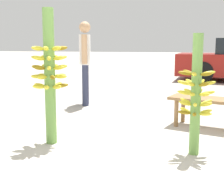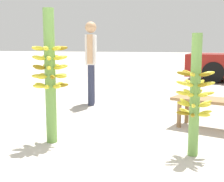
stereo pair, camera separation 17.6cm
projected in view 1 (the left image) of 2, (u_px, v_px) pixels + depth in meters
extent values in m
plane|color=#B2AA9E|center=(109.00, 161.00, 3.15)|extent=(80.00, 80.00, 0.00)
cylinder|color=#6B9E47|center=(50.00, 77.00, 3.61)|extent=(0.13, 0.13, 1.58)
ellipsoid|color=gold|center=(38.00, 48.00, 3.48)|extent=(0.14, 0.15, 0.07)
ellipsoid|color=gold|center=(46.00, 48.00, 3.43)|extent=(0.08, 0.16, 0.07)
ellipsoid|color=gold|center=(56.00, 48.00, 3.48)|extent=(0.16, 0.12, 0.07)
ellipsoid|color=olive|center=(61.00, 48.00, 3.59)|extent=(0.16, 0.11, 0.07)
ellipsoid|color=olive|center=(56.00, 48.00, 3.68)|extent=(0.09, 0.16, 0.07)
ellipsoid|color=gold|center=(46.00, 48.00, 3.69)|extent=(0.13, 0.15, 0.07)
ellipsoid|color=gold|center=(38.00, 48.00, 3.60)|extent=(0.16, 0.05, 0.07)
ellipsoid|color=gold|center=(44.00, 57.00, 3.69)|extent=(0.15, 0.14, 0.07)
ellipsoid|color=gold|center=(38.00, 58.00, 3.59)|extent=(0.16, 0.08, 0.07)
ellipsoid|color=gold|center=(39.00, 58.00, 3.48)|extent=(0.12, 0.16, 0.07)
ellipsoid|color=gold|center=(49.00, 58.00, 3.45)|extent=(0.11, 0.16, 0.07)
ellipsoid|color=gold|center=(59.00, 58.00, 3.52)|extent=(0.17, 0.09, 0.07)
ellipsoid|color=gold|center=(61.00, 58.00, 3.63)|extent=(0.16, 0.13, 0.07)
ellipsoid|color=gold|center=(54.00, 57.00, 3.71)|extent=(0.05, 0.16, 0.07)
ellipsoid|color=olive|center=(40.00, 68.00, 3.50)|extent=(0.12, 0.16, 0.07)
ellipsoid|color=gold|center=(49.00, 68.00, 3.46)|extent=(0.10, 0.16, 0.07)
ellipsoid|color=gold|center=(59.00, 68.00, 3.53)|extent=(0.16, 0.09, 0.07)
ellipsoid|color=gold|center=(61.00, 67.00, 3.65)|extent=(0.16, 0.13, 0.07)
ellipsoid|color=gold|center=(55.00, 66.00, 3.72)|extent=(0.06, 0.16, 0.07)
ellipsoid|color=gold|center=(45.00, 67.00, 3.71)|extent=(0.15, 0.14, 0.07)
ellipsoid|color=olive|center=(38.00, 67.00, 3.61)|extent=(0.16, 0.07, 0.07)
ellipsoid|color=gold|center=(52.00, 75.00, 3.75)|extent=(0.08, 0.16, 0.05)
ellipsoid|color=gold|center=(42.00, 75.00, 3.70)|extent=(0.16, 0.11, 0.05)
ellipsoid|color=gold|center=(38.00, 76.00, 3.58)|extent=(0.16, 0.11, 0.05)
ellipsoid|color=gold|center=(42.00, 77.00, 3.49)|extent=(0.08, 0.16, 0.05)
ellipsoid|color=olive|center=(53.00, 77.00, 3.49)|extent=(0.13, 0.15, 0.05)
ellipsoid|color=gold|center=(61.00, 76.00, 3.58)|extent=(0.15, 0.05, 0.05)
ellipsoid|color=gold|center=(60.00, 75.00, 3.69)|extent=(0.13, 0.15, 0.05)
ellipsoid|color=gold|center=(58.00, 85.00, 3.74)|extent=(0.09, 0.17, 0.07)
ellipsoid|color=gold|center=(48.00, 84.00, 3.75)|extent=(0.13, 0.16, 0.07)
ellipsoid|color=gold|center=(40.00, 85.00, 3.67)|extent=(0.16, 0.06, 0.07)
ellipsoid|color=gold|center=(39.00, 87.00, 3.56)|extent=(0.14, 0.15, 0.07)
ellipsoid|color=gold|center=(47.00, 87.00, 3.50)|extent=(0.07, 0.16, 0.07)
ellipsoid|color=gold|center=(57.00, 87.00, 3.54)|extent=(0.16, 0.12, 0.07)
ellipsoid|color=olive|center=(62.00, 86.00, 3.65)|extent=(0.16, 0.10, 0.07)
cylinder|color=#6B9E47|center=(196.00, 95.00, 3.26)|extent=(0.11, 0.11, 1.28)
ellipsoid|color=gold|center=(199.00, 72.00, 3.34)|extent=(0.08, 0.16, 0.07)
ellipsoid|color=olive|center=(188.00, 72.00, 3.33)|extent=(0.14, 0.14, 0.07)
ellipsoid|color=olive|center=(185.00, 73.00, 3.22)|extent=(0.16, 0.08, 0.07)
ellipsoid|color=gold|center=(194.00, 74.00, 3.12)|extent=(0.08, 0.16, 0.07)
ellipsoid|color=olive|center=(206.00, 74.00, 3.13)|extent=(0.14, 0.14, 0.07)
ellipsoid|color=gold|center=(208.00, 73.00, 3.23)|extent=(0.16, 0.08, 0.07)
ellipsoid|color=gold|center=(201.00, 82.00, 3.34)|extent=(0.10, 0.16, 0.07)
ellipsoid|color=gold|center=(190.00, 82.00, 3.36)|extent=(0.12, 0.15, 0.07)
ellipsoid|color=gold|center=(184.00, 83.00, 3.26)|extent=(0.16, 0.05, 0.07)
ellipsoid|color=gold|center=(191.00, 84.00, 3.15)|extent=(0.10, 0.16, 0.07)
ellipsoid|color=olive|center=(204.00, 85.00, 3.13)|extent=(0.12, 0.15, 0.07)
ellipsoid|color=gold|center=(209.00, 83.00, 3.22)|extent=(0.16, 0.05, 0.07)
ellipsoid|color=gold|center=(192.00, 94.00, 3.16)|extent=(0.09, 0.16, 0.07)
ellipsoid|color=gold|center=(204.00, 94.00, 3.15)|extent=(0.13, 0.14, 0.07)
ellipsoid|color=gold|center=(208.00, 93.00, 3.25)|extent=(0.16, 0.06, 0.07)
ellipsoid|color=gold|center=(200.00, 91.00, 3.36)|extent=(0.09, 0.16, 0.07)
ellipsoid|color=gold|center=(188.00, 91.00, 3.37)|extent=(0.13, 0.14, 0.07)
ellipsoid|color=gold|center=(184.00, 93.00, 3.27)|extent=(0.16, 0.06, 0.07)
ellipsoid|color=gold|center=(185.00, 103.00, 3.25)|extent=(0.16, 0.10, 0.08)
ellipsoid|color=gold|center=(195.00, 105.00, 3.16)|extent=(0.05, 0.16, 0.08)
ellipsoid|color=gold|center=(206.00, 104.00, 3.19)|extent=(0.15, 0.12, 0.08)
ellipsoid|color=gold|center=(206.00, 102.00, 3.30)|extent=(0.16, 0.10, 0.08)
ellipsoid|color=olive|center=(196.00, 101.00, 3.39)|extent=(0.05, 0.16, 0.08)
ellipsoid|color=gold|center=(186.00, 101.00, 3.36)|extent=(0.15, 0.12, 0.08)
ellipsoid|color=olive|center=(184.00, 112.00, 3.27)|extent=(0.16, 0.10, 0.07)
ellipsoid|color=olive|center=(194.00, 114.00, 3.18)|extent=(0.05, 0.16, 0.07)
ellipsoid|color=gold|center=(205.00, 114.00, 3.20)|extent=(0.15, 0.12, 0.07)
ellipsoid|color=gold|center=(206.00, 111.00, 3.31)|extent=(0.16, 0.10, 0.07)
ellipsoid|color=gold|center=(196.00, 110.00, 3.41)|extent=(0.05, 0.16, 0.07)
ellipsoid|color=gold|center=(186.00, 110.00, 3.38)|extent=(0.15, 0.12, 0.07)
cylinder|color=#2D334C|center=(86.00, 84.00, 6.09)|extent=(0.15, 0.15, 0.78)
cylinder|color=#2D334C|center=(85.00, 85.00, 5.90)|extent=(0.15, 0.15, 0.78)
cube|color=white|center=(85.00, 50.00, 5.90)|extent=(0.30, 0.47, 0.56)
cylinder|color=tan|center=(86.00, 49.00, 6.16)|extent=(0.13, 0.13, 0.53)
cylinder|color=tan|center=(84.00, 49.00, 5.63)|extent=(0.13, 0.13, 0.53)
sphere|color=tan|center=(85.00, 27.00, 5.83)|extent=(0.21, 0.21, 0.21)
cube|color=olive|center=(219.00, 100.00, 4.26)|extent=(1.42, 0.81, 0.04)
cylinder|color=olive|center=(183.00, 109.00, 4.70)|extent=(0.06, 0.06, 0.39)
cylinder|color=olive|center=(176.00, 113.00, 4.44)|extent=(0.06, 0.06, 0.39)
cylinder|color=black|center=(203.00, 72.00, 9.41)|extent=(0.66, 0.27, 0.64)
cylinder|color=black|center=(205.00, 68.00, 10.98)|extent=(0.66, 0.27, 0.64)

